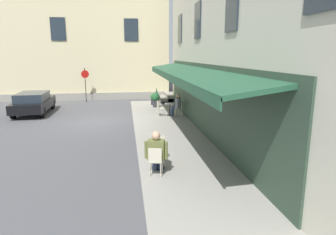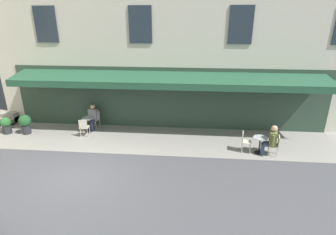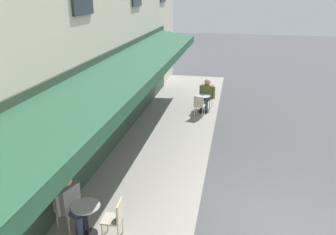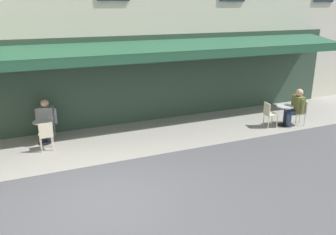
# 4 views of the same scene
# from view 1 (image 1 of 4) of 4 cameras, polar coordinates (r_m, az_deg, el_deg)

# --- Properties ---
(ground_plane) EXTENTS (70.00, 70.00, 0.00)m
(ground_plane) POSITION_cam_1_polar(r_m,az_deg,el_deg) (16.52, -13.04, -0.77)
(ground_plane) COLOR #4C4C51
(sidewalk_cafe_terrace) EXTENTS (20.50, 3.20, 0.01)m
(sidewalk_cafe_terrace) POSITION_cam_1_polar(r_m,az_deg,el_deg) (13.45, 0.44, -3.38)
(sidewalk_cafe_terrace) COLOR gray
(sidewalk_cafe_terrace) RESTS_ON ground_plane
(corner_building_facade) EXTENTS (10.12, 17.00, 15.00)m
(corner_building_facade) POSITION_cam_1_polar(r_m,az_deg,el_deg) (29.73, -18.79, 19.05)
(corner_building_facade) COLOR beige
(corner_building_facade) RESTS_ON ground_plane
(back_alley_steps) EXTENTS (2.40, 1.75, 0.60)m
(back_alley_steps) POSITION_cam_1_polar(r_m,az_deg,el_deg) (23.12, -0.31, 3.79)
(back_alley_steps) COLOR gray
(back_alley_steps) RESTS_ON ground_plane
(cafe_table_near_entrance) EXTENTS (0.60, 0.60, 0.75)m
(cafe_table_near_entrance) POSITION_cam_1_polar(r_m,az_deg,el_deg) (17.57, 0.35, 1.94)
(cafe_table_near_entrance) COLOR black
(cafe_table_near_entrance) RESTS_ON ground_plane
(cafe_chair_cream_by_window) EXTENTS (0.42, 0.42, 0.91)m
(cafe_chair_cream_by_window) POSITION_cam_1_polar(r_m,az_deg,el_deg) (17.45, -1.68, 2.05)
(cafe_chair_cream_by_window) COLOR beige
(cafe_chair_cream_by_window) RESTS_ON ground_plane
(cafe_chair_cream_under_awning) EXTENTS (0.50, 0.50, 0.91)m
(cafe_chair_cream_under_awning) POSITION_cam_1_polar(r_m,az_deg,el_deg) (17.47, 2.40, 2.06)
(cafe_chair_cream_under_awning) COLOR beige
(cafe_chair_cream_under_awning) RESTS_ON ground_plane
(cafe_table_mid_terrace) EXTENTS (0.60, 0.60, 0.75)m
(cafe_table_mid_terrace) POSITION_cam_1_polar(r_m,az_deg,el_deg) (9.47, -1.88, -7.04)
(cafe_table_mid_terrace) COLOR black
(cafe_table_mid_terrace) RESTS_ON ground_plane
(cafe_chair_cream_kerbside) EXTENTS (0.49, 0.49, 0.91)m
(cafe_chair_cream_kerbside) POSITION_cam_1_polar(r_m,az_deg,el_deg) (8.86, -2.45, -8.03)
(cafe_chair_cream_kerbside) COLOR beige
(cafe_chair_cream_kerbside) RESTS_ON ground_plane
(cafe_chair_cream_corner_right) EXTENTS (0.46, 0.46, 0.91)m
(cafe_chair_cream_corner_right) POSITION_cam_1_polar(r_m,az_deg,el_deg) (10.05, -1.71, -5.55)
(cafe_chair_cream_corner_right) COLOR beige
(cafe_chair_cream_corner_right) RESTS_ON ground_plane
(seated_patron_in_olive) EXTENTS (0.65, 0.69, 1.36)m
(seated_patron_in_olive) POSITION_cam_1_polar(r_m,az_deg,el_deg) (9.01, -2.25, -6.52)
(seated_patron_in_olive) COLOR navy
(seated_patron_in_olive) RESTS_ON ground_plane
(seated_companion_in_grey) EXTENTS (0.66, 0.64, 1.33)m
(seated_companion_in_grey) POSITION_cam_1_polar(r_m,az_deg,el_deg) (17.47, 1.70, 2.61)
(seated_companion_in_grey) COLOR navy
(seated_companion_in_grey) RESTS_ON ground_plane
(no_parking_sign) EXTENTS (0.22, 0.56, 2.60)m
(no_parking_sign) POSITION_cam_1_polar(r_m,az_deg,el_deg) (23.39, -15.80, 7.25)
(no_parking_sign) COLOR black
(no_parking_sign) RESTS_ON ground_plane
(potted_plant_mid_terrace) EXTENTS (0.50, 0.50, 0.85)m
(potted_plant_mid_terrace) POSITION_cam_1_polar(r_m,az_deg,el_deg) (21.46, -2.80, 3.69)
(potted_plant_mid_terrace) COLOR #2D2D33
(potted_plant_mid_terrace) RESTS_ON ground_plane
(potted_plant_entrance_left) EXTENTS (0.59, 0.59, 0.99)m
(potted_plant_entrance_left) POSITION_cam_1_polar(r_m,az_deg,el_deg) (20.46, -2.39, 3.60)
(potted_plant_entrance_left) COLOR #2D2D33
(potted_plant_entrance_left) RESTS_ON ground_plane
(potted_plant_entrance_right) EXTENTS (0.39, 0.39, 1.19)m
(potted_plant_entrance_right) POSITION_cam_1_polar(r_m,az_deg,el_deg) (22.26, -2.23, 4.32)
(potted_plant_entrance_right) COLOR #2D2D33
(potted_plant_entrance_right) RESTS_ON ground_plane
(parked_car_black) EXTENTS (4.36, 1.95, 1.33)m
(parked_car_black) POSITION_cam_1_polar(r_m,az_deg,el_deg) (19.97, -24.69, 2.70)
(parked_car_black) COLOR black
(parked_car_black) RESTS_ON ground_plane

